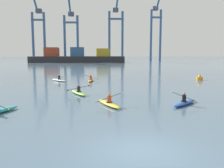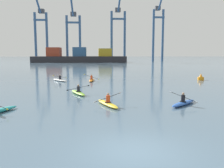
% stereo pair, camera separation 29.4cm
% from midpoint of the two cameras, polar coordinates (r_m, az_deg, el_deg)
% --- Properties ---
extents(ground_plane, '(800.00, 800.00, 0.00)m').
position_cam_midpoint_polar(ground_plane, '(9.83, 5.78, -15.45)').
color(ground_plane, slate).
extents(container_barge, '(43.53, 11.59, 7.00)m').
position_cam_midpoint_polar(container_barge, '(115.91, -8.31, 6.32)').
color(container_barge, '#28282D').
rests_on(container_barge, ground).
extents(gantry_crane_west, '(6.81, 16.23, 32.29)m').
position_cam_midpoint_polar(gantry_crane_west, '(126.89, -17.13, 12.46)').
color(gantry_crane_west, '#335684').
rests_on(gantry_crane_west, ground).
extents(gantry_crane_west_mid, '(7.65, 16.36, 30.79)m').
position_cam_midpoint_polar(gantry_crane_west_mid, '(124.32, -9.76, 12.47)').
color(gantry_crane_west_mid, '#335684').
rests_on(gantry_crane_west_mid, ground).
extents(gantry_crane_east_mid, '(7.97, 19.93, 35.00)m').
position_cam_midpoint_polar(gantry_crane_east_mid, '(125.90, 0.89, 13.35)').
color(gantry_crane_east_mid, '#335684').
rests_on(gantry_crane_east_mid, ground).
extents(gantry_crane_east, '(6.26, 15.87, 36.85)m').
position_cam_midpoint_polar(gantry_crane_east, '(132.21, 10.33, 13.14)').
color(gantry_crane_east, '#335684').
rests_on(gantry_crane_east, ground).
extents(channel_buoy, '(0.90, 0.90, 1.00)m').
position_cam_midpoint_polar(channel_buoy, '(37.48, 19.84, 1.44)').
color(channel_buoy, orange).
rests_on(channel_buoy, ground).
extents(kayak_white, '(2.61, 3.02, 0.95)m').
position_cam_midpoint_polar(kayak_white, '(34.69, -12.70, 0.96)').
color(kayak_white, silver).
rests_on(kayak_white, ground).
extents(kayak_lime, '(2.12, 3.37, 0.95)m').
position_cam_midpoint_polar(kayak_lime, '(22.97, -8.31, -1.99)').
color(kayak_lime, '#7ABC2D').
rests_on(kayak_lime, ground).
extents(kayak_orange, '(2.19, 3.44, 1.02)m').
position_cam_midpoint_polar(kayak_orange, '(33.94, -5.28, 0.97)').
color(kayak_orange, orange).
rests_on(kayak_orange, ground).
extents(kayak_blue, '(2.87, 2.79, 0.95)m').
position_cam_midpoint_polar(kayak_blue, '(18.79, 16.35, -4.22)').
color(kayak_blue, '#2856B2').
rests_on(kayak_blue, ground).
extents(kayak_yellow, '(2.11, 3.40, 0.95)m').
position_cam_midpoint_polar(kayak_yellow, '(17.78, -1.23, -4.57)').
color(kayak_yellow, yellow).
rests_on(kayak_yellow, ground).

